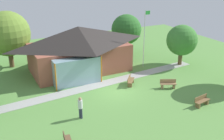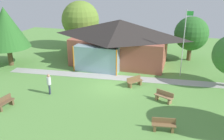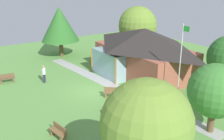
{
  "view_description": "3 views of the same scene",
  "coord_description": "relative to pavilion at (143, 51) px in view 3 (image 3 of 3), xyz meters",
  "views": [
    {
      "loc": [
        -10.3,
        -19.81,
        10.83
      ],
      "look_at": [
        0.77,
        2.14,
        1.21
      ],
      "focal_mm": 43.48,
      "sensor_mm": 36.0,
      "label": 1
    },
    {
      "loc": [
        5.75,
        -19.13,
        9.1
      ],
      "look_at": [
        -0.27,
        1.17,
        1.07
      ],
      "focal_mm": 39.53,
      "sensor_mm": 36.0,
      "label": 2
    },
    {
      "loc": [
        18.88,
        -10.8,
        9.44
      ],
      "look_at": [
        -0.48,
        2.24,
        1.41
      ],
      "focal_mm": 42.51,
      "sensor_mm": 36.0,
      "label": 3
    }
  ],
  "objects": [
    {
      "name": "bench_mid_right",
      "position": [
        5.78,
        -8.0,
        -2.1
      ],
      "size": [
        1.54,
        1.04,
        0.84
      ],
      "rotation": [
        0.0,
        0.0,
        2.7
      ],
      "color": "#9E7A51",
      "rests_on": "ground_plane"
    },
    {
      "name": "tree_behind_pavilion_left",
      "position": [
        -6.45,
        4.5,
        1.3
      ],
      "size": [
        4.89,
        4.89,
        6.26
      ],
      "color": "brown",
      "rests_on": "ground_plane"
    },
    {
      "name": "visitor_strolling_lawn",
      "position": [
        -3.39,
        -9.35,
        -1.48
      ],
      "size": [
        0.34,
        0.34,
        1.74
      ],
      "rotation": [
        0.0,
        0.0,
        5.13
      ],
      "color": "#2D3347",
      "rests_on": "ground_plane"
    },
    {
      "name": "footpath",
      "position": [
        1.03,
        -4.41,
        -2.49
      ],
      "size": [
        21.98,
        3.35,
        0.03
      ],
      "primitive_type": "cube",
      "rotation": [
        0.0,
        0.0,
        0.09
      ],
      "color": "#ADADA8",
      "rests_on": "ground_plane"
    },
    {
      "name": "bench_front_left",
      "position": [
        -5.39,
        -12.35,
        -2.1
      ],
      "size": [
        0.65,
        1.55,
        0.84
      ],
      "rotation": [
        0.0,
        0.0,
        4.57
      ],
      "color": "brown",
      "rests_on": "ground_plane"
    },
    {
      "name": "bench_front_right",
      "position": [
        6.13,
        -11.97,
        -2.1
      ],
      "size": [
        1.55,
        0.68,
        0.84
      ],
      "rotation": [
        0.0,
        0.0,
        3.31
      ],
      "color": "brown",
      "rests_on": "ground_plane"
    },
    {
      "name": "tree_west_hedge",
      "position": [
        -11.1,
        -4.19,
        1.63
      ],
      "size": [
        4.7,
        4.7,
        6.26
      ],
      "color": "brown",
      "rests_on": "ground_plane"
    },
    {
      "name": "flagpole",
      "position": [
        6.85,
        -2.11,
        0.99
      ],
      "size": [
        0.64,
        0.08,
        6.39
      ],
      "color": "silver",
      "rests_on": "ground_plane"
    },
    {
      "name": "pavilion",
      "position": [
        0.0,
        0.0,
        0.0
      ],
      "size": [
        11.02,
        7.51,
        4.81
      ],
      "color": "#A35642",
      "rests_on": "ground_plane"
    },
    {
      "name": "tree_far_east",
      "position": [
        12.86,
        -10.78,
        1.34
      ],
      "size": [
        3.84,
        3.84,
        5.79
      ],
      "color": "brown",
      "rests_on": "ground_plane"
    },
    {
      "name": "ground_plane",
      "position": [
        1.03,
        -6.41,
        -2.5
      ],
      "size": [
        44.0,
        44.0,
        0.0
      ],
      "primitive_type": "plane",
      "color": "#609947"
    },
    {
      "name": "tree_east_hedge",
      "position": [
        10.96,
        -3.47,
        0.38
      ],
      "size": [
        3.45,
        3.45,
        4.62
      ],
      "color": "brown",
      "rests_on": "ground_plane"
    },
    {
      "name": "bench_rear_near_path",
      "position": [
        3.0,
        -5.78,
        -2.1
      ],
      "size": [
        1.3,
        1.43,
        0.84
      ],
      "rotation": [
        0.0,
        0.0,
        4.01
      ],
      "color": "brown",
      "rests_on": "ground_plane"
    }
  ]
}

